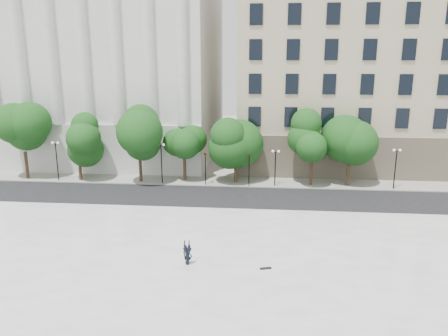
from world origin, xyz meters
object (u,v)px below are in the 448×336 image
Objects in this scene: traffic_light_west at (205,153)px; traffic_light_east at (249,153)px; skateboard at (266,268)px; person_lying at (188,261)px.

traffic_light_east is at bearing 0.00° from traffic_light_west.
traffic_light_east is at bearing 79.45° from skateboard.
traffic_light_west is 19.59m from person_lying.
person_lying is at bearing 162.20° from skateboard.
traffic_light_east is 5.63× the size of skateboard.
traffic_light_east reaches higher than traffic_light_west.
traffic_light_west reaches higher than skateboard.
traffic_light_west is at bearing 180.00° from traffic_light_east.
person_lying is 5.08m from skateboard.
person_lying is at bearing -99.83° from traffic_light_east.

